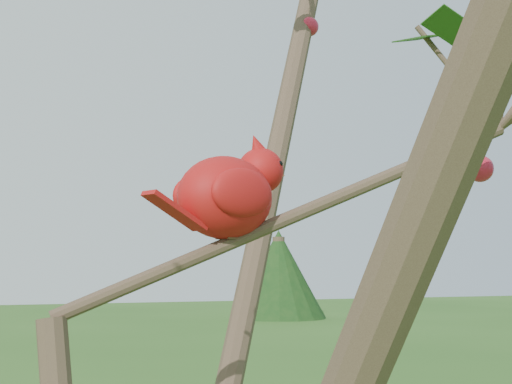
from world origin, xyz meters
TOP-DOWN VIEW (x-y plane):
  - crabapple_tree at (0.03, -0.02)m, footprint 2.35×2.05m
  - cardinal at (0.16, 0.09)m, footprint 0.21×0.13m

SIDE VIEW (x-z plane):
  - cardinal at x=0.16m, z-range 2.02..2.17m
  - crabapple_tree at x=0.03m, z-range 0.65..3.60m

